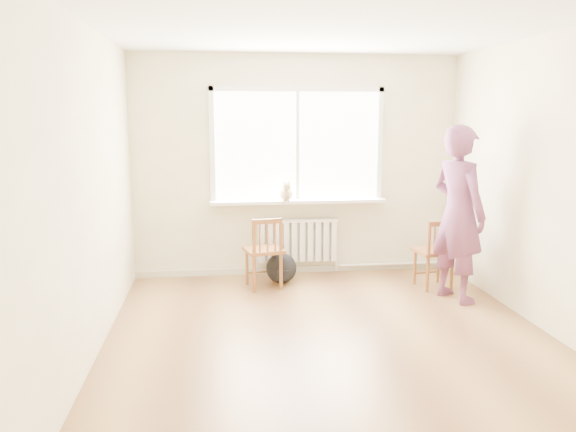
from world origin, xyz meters
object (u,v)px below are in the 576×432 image
object	(u,v)px
person	(458,214)
backpack	(281,268)
chair_left	(265,253)
chair_right	(436,254)
cat	(286,192)

from	to	relation	value
person	backpack	xyz separation A→B (m)	(-1.80, 0.82, -0.76)
person	chair_left	bearing A→B (deg)	50.77
chair_left	person	distance (m)	2.17
chair_left	chair_right	world-z (taller)	chair_left
person	cat	xyz separation A→B (m)	(-1.71, 1.07, 0.12)
person	cat	bearing A→B (deg)	36.29
chair_right	backpack	size ratio (longest dim) A/B	2.22
cat	backpack	xyz separation A→B (m)	(-0.08, -0.25, -0.88)
chair_left	backpack	bearing A→B (deg)	-150.95
chair_right	chair_left	bearing A→B (deg)	-14.29
backpack	chair_right	bearing A→B (deg)	-13.67
chair_left	backpack	distance (m)	0.37
cat	backpack	distance (m)	0.92
backpack	chair_left	bearing A→B (deg)	-139.21
chair_left	backpack	world-z (taller)	chair_left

